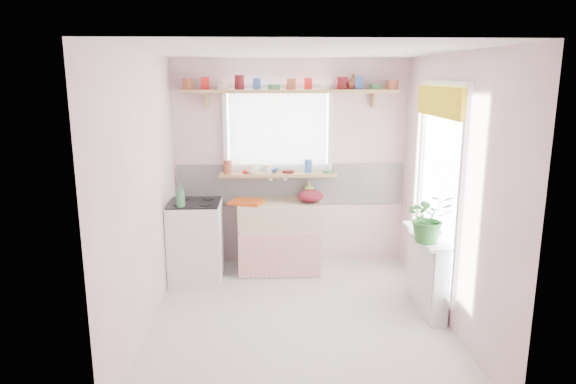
{
  "coord_description": "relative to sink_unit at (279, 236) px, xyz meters",
  "views": [
    {
      "loc": [
        -0.3,
        -4.56,
        2.29
      ],
      "look_at": [
        -0.07,
        0.55,
        1.13
      ],
      "focal_mm": 32.0,
      "sensor_mm": 36.0,
      "label": 1
    }
  ],
  "objects": [
    {
      "name": "cooker",
      "position": [
        -0.95,
        -0.24,
        0.03
      ],
      "size": [
        0.58,
        0.58,
        0.93
      ],
      "color": "white",
      "rests_on": "ground"
    },
    {
      "name": "soap_bottle_sink",
      "position": [
        0.38,
        0.21,
        0.51
      ],
      "size": [
        0.11,
        0.11,
        0.19
      ],
      "primitive_type": "imported",
      "rotation": [
        0.0,
        0.0,
        -0.34
      ],
      "color": "#E4F76E",
      "rests_on": "sink_unit"
    },
    {
      "name": "fruit",
      "position": [
        1.37,
        -1.24,
        0.44
      ],
      "size": [
        0.2,
        0.14,
        0.1
      ],
      "color": "orange",
      "rests_on": "fruit_bowl"
    },
    {
      "name": "herb_pot",
      "position": [
        1.36,
        -1.13,
        0.45
      ],
      "size": [
        0.12,
        0.1,
        0.21
      ],
      "primitive_type": "imported",
      "rotation": [
        0.0,
        0.0,
        -0.25
      ],
      "color": "#2E5C24",
      "rests_on": "radiator_ledge"
    },
    {
      "name": "windowsill",
      "position": [
        -0.0,
        0.19,
        0.71
      ],
      "size": [
        1.4,
        0.22,
        0.04
      ],
      "primitive_type": "cube",
      "color": "tan",
      "rests_on": "room"
    },
    {
      "name": "fruit_bowl",
      "position": [
        1.36,
        -1.25,
        0.38
      ],
      "size": [
        0.41,
        0.41,
        0.08
      ],
      "primitive_type": "imported",
      "rotation": [
        0.0,
        0.0,
        -0.35
      ],
      "color": "white",
      "rests_on": "radiator_ledge"
    },
    {
      "name": "colander",
      "position": [
        0.37,
        -0.02,
        0.49
      ],
      "size": [
        0.41,
        0.41,
        0.14
      ],
      "primitive_type": "ellipsoid",
      "rotation": [
        0.0,
        0.0,
        0.41
      ],
      "color": "maroon",
      "rests_on": "sink_unit"
    },
    {
      "name": "sill_crockery",
      "position": [
        -0.05,
        0.19,
        0.78
      ],
      "size": [
        1.35,
        0.11,
        0.12
      ],
      "color": "#A55133",
      "rests_on": "windowsill"
    },
    {
      "name": "radiator_ledge",
      "position": [
        1.45,
        -1.09,
        -0.03
      ],
      "size": [
        0.22,
        0.95,
        0.78
      ],
      "color": "white",
      "rests_on": "ground"
    },
    {
      "name": "room",
      "position": [
        0.81,
        -0.43,
        0.94
      ],
      "size": [
        3.2,
        3.2,
        3.2
      ],
      "color": "silver",
      "rests_on": "ground"
    },
    {
      "name": "sill_bowl",
      "position": [
        -0.09,
        0.23,
        0.76
      ],
      "size": [
        0.22,
        0.22,
        0.06
      ],
      "primitive_type": "imported",
      "rotation": [
        0.0,
        0.0,
        -0.28
      ],
      "color": "#3249A5",
      "rests_on": "windowsill"
    },
    {
      "name": "sill_cup",
      "position": [
        -0.31,
        0.13,
        0.78
      ],
      "size": [
        0.14,
        0.14,
        0.11
      ],
      "primitive_type": "imported",
      "rotation": [
        0.0,
        0.0,
        0.05
      ],
      "color": "white",
      "rests_on": "windowsill"
    },
    {
      "name": "cooker_bottle",
      "position": [
        -1.07,
        -0.45,
        0.61
      ],
      "size": [
        0.11,
        0.11,
        0.26
      ],
      "primitive_type": "imported",
      "rotation": [
        0.0,
        0.0,
        0.11
      ],
      "color": "#3A7548",
      "rests_on": "cooker"
    },
    {
      "name": "jade_plant",
      "position": [
        1.36,
        -1.33,
        0.58
      ],
      "size": [
        0.43,
        0.38,
        0.47
      ],
      "primitive_type": "imported",
      "rotation": [
        0.0,
        0.0,
        -0.02
      ],
      "color": "#2D712D",
      "rests_on": "radiator_ledge"
    },
    {
      "name": "shelf_vase",
      "position": [
        0.89,
        0.24,
        1.79
      ],
      "size": [
        0.19,
        0.19,
        0.17
      ],
      "primitive_type": "imported",
      "rotation": [
        0.0,
        0.0,
        0.16
      ],
      "color": "#A05131",
      "rests_on": "pine_shelf"
    },
    {
      "name": "dish_tray",
      "position": [
        -0.38,
        -0.08,
        0.44
      ],
      "size": [
        0.44,
        0.38,
        0.04
      ],
      "primitive_type": "cube",
      "rotation": [
        0.0,
        0.0,
        -0.33
      ],
      "color": "#CC4C12",
      "rests_on": "sink_unit"
    },
    {
      "name": "sink_unit",
      "position": [
        0.0,
        0.0,
        0.0
      ],
      "size": [
        0.95,
        0.65,
        1.11
      ],
      "color": "white",
      "rests_on": "ground"
    },
    {
      "name": "shelf_crockery",
      "position": [
        0.13,
        0.18,
        1.76
      ],
      "size": [
        2.47,
        0.11,
        0.12
      ],
      "color": "#A55133",
      "rests_on": "pine_shelf"
    },
    {
      "name": "pine_shelf",
      "position": [
        0.15,
        0.18,
        1.69
      ],
      "size": [
        2.52,
        0.24,
        0.04
      ],
      "primitive_type": "cube",
      "color": "tan",
      "rests_on": "room"
    }
  ]
}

